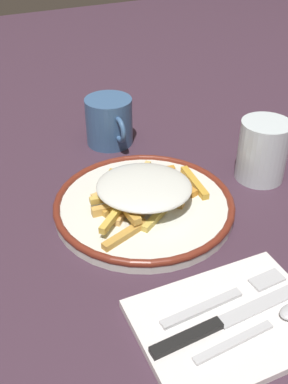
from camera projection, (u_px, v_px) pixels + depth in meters
The scene contains 9 objects.
ground_plane at pixel (144, 211), 0.72m from camera, with size 2.60×2.60×0.00m, color #3E2938.
plate at pixel (144, 205), 0.71m from camera, with size 0.28×0.28×0.02m.
fries_heap at pixel (145, 190), 0.69m from camera, with size 0.19×0.21×0.04m.
napkin at pixel (230, 323), 0.53m from camera, with size 0.16×0.22×0.01m, color white.
fork at pixel (225, 298), 0.55m from camera, with size 0.02×0.18×0.00m.
knife at pixel (217, 324), 0.52m from camera, with size 0.02×0.21×0.01m.
spoon at pixel (270, 323), 0.52m from camera, with size 0.02×0.15×0.01m.
water_glass at pixel (261, 149), 0.77m from camera, with size 0.08×0.08×0.10m, color silver.
coffee_mug at pixel (109, 121), 0.87m from camera, with size 0.12×0.09×0.09m.
Camera 1 is at (0.51, -0.25, 0.44)m, focal length 42.64 mm.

